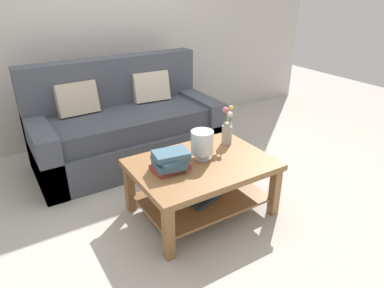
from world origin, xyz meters
The scene contains 7 objects.
ground_plane centered at (0.00, 0.00, 0.00)m, with size 10.00×10.00×0.00m, color #B7B2A8.
back_wall centered at (0.00, 1.65, 1.35)m, with size 6.40×0.12×2.70m, color #BCB7B2.
couch centered at (-0.07, 0.84, 0.36)m, with size 1.93×0.90×1.06m.
coffee_table centered at (0.07, -0.42, 0.34)m, with size 1.11×0.80×0.47m.
book_stack_main centered at (-0.20, -0.40, 0.55)m, with size 0.29×0.25×0.15m.
glass_hurricane_vase centered at (0.10, -0.38, 0.62)m, with size 0.18×0.18×0.24m.
flower_pitcher centered at (0.45, -0.24, 0.62)m, with size 0.11×0.11×0.35m.
Camera 1 is at (-1.29, -2.46, 1.79)m, focal length 32.50 mm.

